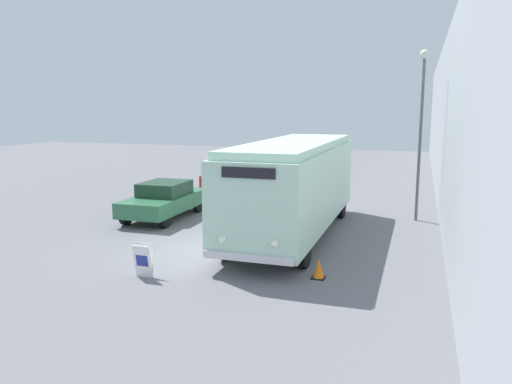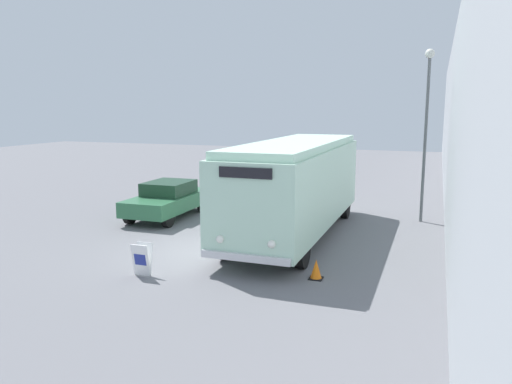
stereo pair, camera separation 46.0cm
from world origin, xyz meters
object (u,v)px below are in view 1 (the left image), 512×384
traffic_cone (319,269)px  parked_car_mid (231,176)px  parked_car_distant (297,153)px  streetlamp (422,112)px  sign_board (144,261)px  parked_car_near (164,199)px  parked_car_far (272,162)px  vintage_bus (294,183)px

traffic_cone → parked_car_mid: bearing=120.2°
parked_car_mid → traffic_cone: size_ratio=8.95×
parked_car_mid → parked_car_distant: bearing=88.3°
parked_car_mid → streetlamp: bearing=-26.4°
sign_board → parked_car_near: size_ratio=0.20×
streetlamp → traffic_cone: size_ratio=12.59×
parked_car_far → traffic_cone: parked_car_far is taller
parked_car_near → parked_car_distant: bearing=88.6°
streetlamp → parked_car_distant: bearing=116.5°
parked_car_mid → parked_car_far: (0.16, 7.41, 0.01)m
parked_car_near → parked_car_distant: parked_car_near is taller
vintage_bus → parked_car_far: bearing=109.0°
parked_car_near → parked_car_far: parked_car_far is taller
vintage_bus → sign_board: vintage_bus is taller
vintage_bus → parked_car_far: 16.87m
parked_car_near → parked_car_distant: size_ratio=0.96×
streetlamp → parked_car_far: size_ratio=1.44×
parked_car_far → vintage_bus: bearing=-70.5°
vintage_bus → sign_board: size_ratio=10.94×
vintage_bus → parked_car_mid: (-5.65, 8.50, -1.09)m
sign_board → traffic_cone: size_ratio=1.70×
streetlamp → parked_car_far: (-9.61, 12.07, -3.51)m
parked_car_far → parked_car_distant: bearing=90.2°
vintage_bus → parked_car_distant: bearing=103.3°
streetlamp → traffic_cone: streetlamp is taller
sign_board → traffic_cone: (4.49, 1.35, -0.18)m
vintage_bus → parked_car_mid: vintage_bus is taller
parked_car_far → traffic_cone: (7.24, -20.11, -0.54)m
streetlamp → sign_board: bearing=-126.1°
parked_car_near → parked_car_far: size_ratio=0.96×
parked_car_mid → parked_car_distant: 14.55m
parked_car_far → streetlamp: bearing=-51.0°
streetlamp → parked_car_near: size_ratio=1.50×
streetlamp → parked_car_distant: streetlamp is taller
vintage_bus → traffic_cone: vintage_bus is taller
sign_board → streetlamp: size_ratio=0.13×
parked_car_far → traffic_cone: size_ratio=8.72×
sign_board → parked_car_near: 7.27m
vintage_bus → traffic_cone: bearing=-67.4°
parked_car_far → parked_car_distant: parked_car_far is taller
sign_board → parked_car_far: bearing=97.3°
streetlamp → parked_car_far: bearing=128.5°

